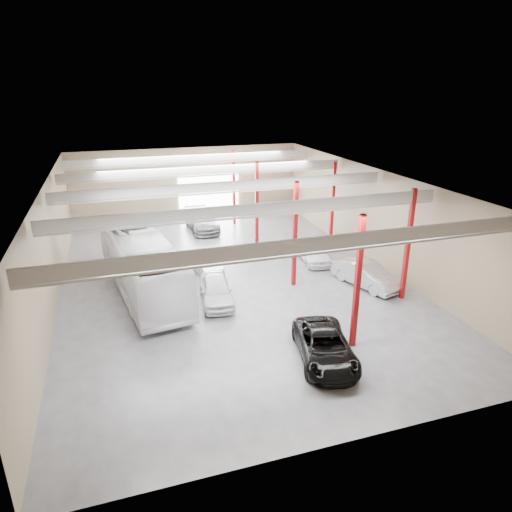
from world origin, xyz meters
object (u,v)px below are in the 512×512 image
coach_bus (141,262)px  black_sedan (325,346)px  car_right_far (314,252)px  car_row_b (204,262)px  car_row_a (216,291)px  car_right_near (366,274)px  car_row_c (202,221)px

coach_bus → black_sedan: coach_bus is taller
car_right_far → car_row_b: bearing=-176.3°
coach_bus → car_row_a: bearing=-47.4°
car_right_near → car_right_far: (-1.42, 5.20, -0.05)m
car_row_a → car_row_b: car_row_a is taller
car_row_b → car_right_far: bearing=-15.0°
car_row_c → car_row_b: bearing=-102.7°
car_right_far → coach_bus: bearing=-166.7°
car_right_near → car_row_a: bearing=159.4°
car_right_far → car_right_near: bearing=-66.6°
car_row_a → car_right_near: bearing=3.2°
car_row_a → car_right_far: bearing=34.7°
car_row_a → car_row_b: 5.21m
car_row_c → car_right_far: bearing=-60.3°
car_row_a → car_right_far: 9.74m
car_right_far → black_sedan: bearing=-104.2°
car_row_a → car_row_c: 15.15m
black_sedan → car_row_a: size_ratio=1.17×
black_sedan → car_right_far: 13.31m
car_row_a → car_row_b: size_ratio=1.10×
car_right_far → car_row_c: bearing=129.9°
car_row_b → car_row_a: bearing=-103.9°
car_row_c → car_right_far: 12.29m
car_row_c → car_right_near: size_ratio=1.18×
car_right_near → car_right_far: bearing=88.3°
car_right_near → coach_bus: bearing=147.1°
coach_bus → car_right_far: 12.84m
coach_bus → car_row_b: 4.93m
black_sedan → car_right_near: car_right_near is taller
car_row_b → car_right_near: 11.35m
coach_bus → car_row_c: size_ratio=2.31×
car_row_b → car_row_c: size_ratio=0.72×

